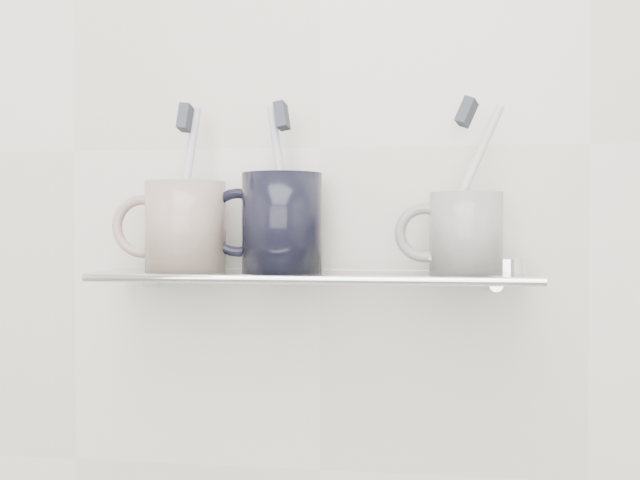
% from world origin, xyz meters
% --- Properties ---
extents(wall_back, '(2.50, 0.00, 2.50)m').
position_xyz_m(wall_back, '(0.00, 1.10, 1.25)').
color(wall_back, silver).
rests_on(wall_back, ground).
extents(shelf_glass, '(0.50, 0.12, 0.01)m').
position_xyz_m(shelf_glass, '(0.00, 1.04, 1.10)').
color(shelf_glass, silver).
rests_on(shelf_glass, wall_back).
extents(shelf_rail, '(0.50, 0.01, 0.01)m').
position_xyz_m(shelf_rail, '(0.00, 0.98, 1.10)').
color(shelf_rail, silver).
rests_on(shelf_rail, shelf_glass).
extents(bracket_left, '(0.02, 0.03, 0.02)m').
position_xyz_m(bracket_left, '(-0.21, 1.09, 1.09)').
color(bracket_left, silver).
rests_on(bracket_left, wall_back).
extents(bracket_right, '(0.02, 0.03, 0.02)m').
position_xyz_m(bracket_right, '(0.21, 1.09, 1.09)').
color(bracket_right, silver).
rests_on(bracket_right, wall_back).
extents(mug_left, '(0.11, 0.11, 0.11)m').
position_xyz_m(mug_left, '(-0.15, 1.04, 1.15)').
color(mug_left, beige).
rests_on(mug_left, shelf_glass).
extents(mug_left_handle, '(0.08, 0.01, 0.08)m').
position_xyz_m(mug_left_handle, '(-0.21, 1.04, 1.15)').
color(mug_left_handle, beige).
rests_on(mug_left_handle, mug_left).
extents(toothbrush_left, '(0.03, 0.04, 0.19)m').
position_xyz_m(toothbrush_left, '(-0.15, 1.04, 1.20)').
color(toothbrush_left, silver).
rests_on(toothbrush_left, mug_left).
extents(bristles_left, '(0.02, 0.03, 0.03)m').
position_xyz_m(bristles_left, '(-0.15, 1.04, 1.28)').
color(bristles_left, '#2F353D').
rests_on(bristles_left, toothbrush_left).
extents(mug_center, '(0.10, 0.10, 0.11)m').
position_xyz_m(mug_center, '(-0.04, 1.04, 1.16)').
color(mug_center, black).
rests_on(mug_center, shelf_glass).
extents(mug_center_handle, '(0.08, 0.01, 0.08)m').
position_xyz_m(mug_center_handle, '(-0.09, 1.04, 1.16)').
color(mug_center_handle, black).
rests_on(mug_center_handle, mug_center).
extents(toothbrush_center, '(0.04, 0.04, 0.19)m').
position_xyz_m(toothbrush_center, '(-0.04, 1.04, 1.20)').
color(toothbrush_center, silver).
rests_on(toothbrush_center, mug_center).
extents(bristles_center, '(0.02, 0.03, 0.03)m').
position_xyz_m(bristles_center, '(-0.04, 1.04, 1.28)').
color(bristles_center, '#2F353D').
rests_on(bristles_center, toothbrush_center).
extents(mug_right, '(0.10, 0.10, 0.09)m').
position_xyz_m(mug_right, '(0.17, 1.04, 1.15)').
color(mug_right, white).
rests_on(mug_right, shelf_glass).
extents(mug_right_handle, '(0.07, 0.01, 0.07)m').
position_xyz_m(mug_right_handle, '(0.13, 1.04, 1.15)').
color(mug_right_handle, white).
rests_on(mug_right_handle, mug_right).
extents(toothbrush_right, '(0.09, 0.03, 0.18)m').
position_xyz_m(toothbrush_right, '(0.17, 1.04, 1.20)').
color(toothbrush_right, silver).
rests_on(toothbrush_right, mug_right).
extents(bristles_right, '(0.03, 0.03, 0.04)m').
position_xyz_m(bristles_right, '(0.17, 1.04, 1.28)').
color(bristles_right, '#2F353D').
rests_on(bristles_right, toothbrush_right).
extents(chrome_cap, '(0.04, 0.04, 0.02)m').
position_xyz_m(chrome_cap, '(0.22, 1.04, 1.11)').
color(chrome_cap, silver).
rests_on(chrome_cap, shelf_glass).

